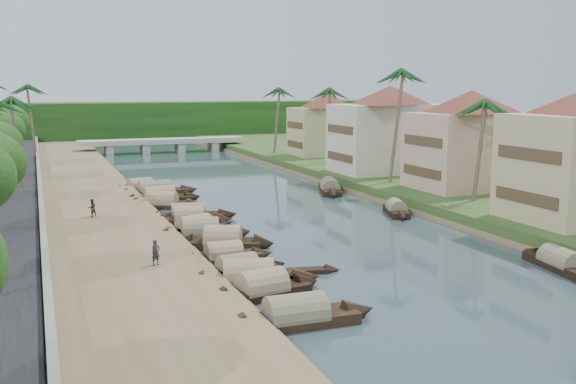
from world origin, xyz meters
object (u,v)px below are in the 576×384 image
object	(u,v)px
bridge	(162,143)
sampan_1	(262,290)
person_near	(156,252)
sampan_0	(296,317)

from	to	relation	value
bridge	sampan_1	xyz separation A→B (m)	(-9.41, -79.26, -1.31)
bridge	person_near	world-z (taller)	bridge
sampan_0	sampan_1	xyz separation A→B (m)	(-0.12, 4.55, 0.00)
sampan_1	person_near	bearing A→B (deg)	120.14
bridge	person_near	xyz separation A→B (m)	(-14.10, -73.65, -0.16)
sampan_0	person_near	size ratio (longest dim) A/B	5.60
sampan_0	sampan_1	bearing A→B (deg)	93.01
bridge	sampan_0	xyz separation A→B (m)	(-9.29, -83.81, -1.31)
bridge	sampan_1	bearing A→B (deg)	-96.77
sampan_0	bridge	bearing A→B (deg)	85.18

